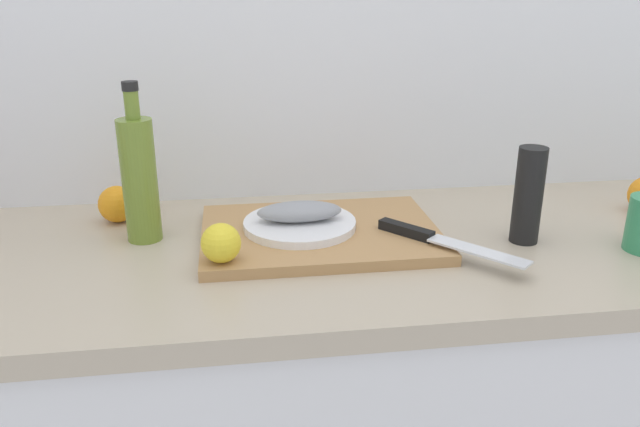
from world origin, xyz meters
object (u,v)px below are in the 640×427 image
Objects in this scene: lemon_0 at (221,243)px; fish_fillet at (300,211)px; chef_knife at (431,237)px; olive_oil_bottle at (139,177)px; pepper_mill at (528,195)px; cutting_board at (320,233)px; white_plate at (300,224)px.

fish_fillet is at bearing 42.36° from lemon_0.
olive_oil_bottle is at bearing -145.85° from chef_knife.
lemon_0 is 0.37× the size of pepper_mill.
cutting_board is at bearing 169.92° from pepper_mill.
pepper_mill reaches higher than fish_fillet.
pepper_mill is at bearing -8.96° from olive_oil_bottle.
chef_knife is (0.22, -0.10, 0.00)m from white_plate.
fish_fillet is 0.42m from pepper_mill.
olive_oil_bottle reaches higher than pepper_mill.
chef_knife is at bearing -24.15° from white_plate.
fish_fillet is at bearing -155.13° from chef_knife.
fish_fillet is at bearing -7.04° from olive_oil_bottle.
olive_oil_bottle is (-0.29, 0.04, 0.07)m from fish_fillet.
cutting_board is at bearing 34.19° from lemon_0.
white_plate is 1.17× the size of pepper_mill.
cutting_board is 2.08× the size of white_plate.
fish_fillet is 0.30m from olive_oil_bottle.
white_plate is 0.42m from pepper_mill.
white_plate is at bearing 42.36° from lemon_0.
fish_fillet reaches higher than chef_knife.
fish_fillet is 0.20m from lemon_0.
lemon_0 reaches higher than cutting_board.
white_plate is at bearing 167.63° from cutting_board.
cutting_board is 2.78× the size of fish_fillet.
pepper_mill reaches higher than cutting_board.
chef_knife is at bearing -14.87° from olive_oil_bottle.
pepper_mill is at bearing 56.84° from chef_knife.
fish_fillet is (0.00, -0.00, 0.03)m from white_plate.
chef_knife is at bearing -26.30° from cutting_board.
olive_oil_bottle is (-0.29, 0.04, 0.09)m from white_plate.
fish_fillet is at bearing -90.00° from white_plate.
pepper_mill is at bearing -10.29° from white_plate.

